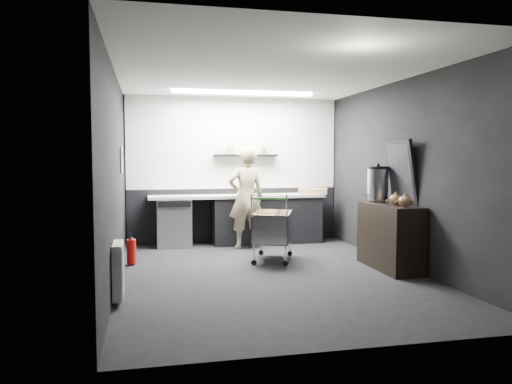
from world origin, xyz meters
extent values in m
plane|color=black|center=(0.00, 0.00, 0.00)|extent=(5.50, 5.50, 0.00)
plane|color=white|center=(0.00, 0.00, 2.70)|extent=(5.50, 5.50, 0.00)
plane|color=black|center=(0.00, 2.75, 1.35)|extent=(5.50, 0.00, 5.50)
plane|color=black|center=(0.00, -2.75, 1.35)|extent=(5.50, 0.00, 5.50)
plane|color=black|center=(-2.00, 0.00, 1.35)|extent=(0.00, 5.50, 5.50)
plane|color=black|center=(2.00, 0.00, 1.35)|extent=(0.00, 5.50, 5.50)
cube|color=silver|center=(0.00, 2.73, 1.85)|extent=(3.95, 0.02, 1.70)
cube|color=black|center=(0.00, 2.73, 0.50)|extent=(3.95, 0.02, 1.00)
cube|color=black|center=(0.20, 2.62, 1.62)|extent=(1.20, 0.22, 0.04)
cylinder|color=white|center=(1.40, 2.72, 2.15)|extent=(0.20, 0.03, 0.20)
cube|color=white|center=(-1.98, 1.30, 1.55)|extent=(0.02, 0.30, 0.40)
cube|color=red|center=(-1.98, 1.30, 1.62)|extent=(0.02, 0.22, 0.10)
cube|color=white|center=(-1.94, -0.90, 0.35)|extent=(0.10, 0.50, 0.60)
cube|color=white|center=(0.00, 1.85, 2.67)|extent=(2.40, 0.20, 0.04)
cube|color=black|center=(0.55, 2.42, 0.42)|extent=(2.00, 0.56, 0.85)
cube|color=beige|center=(0.00, 2.42, 0.88)|extent=(3.20, 0.60, 0.05)
cube|color=#9EA0A5|center=(-1.15, 2.42, 0.42)|extent=(0.60, 0.58, 0.85)
cube|color=black|center=(-1.15, 2.12, 0.78)|extent=(0.56, 0.02, 0.10)
imported|color=beige|center=(0.08, 1.97, 0.88)|extent=(0.67, 0.47, 1.77)
cube|color=silver|center=(0.27, 0.85, 0.31)|extent=(0.81, 0.99, 0.02)
cube|color=silver|center=(0.00, 0.85, 0.52)|extent=(0.32, 0.80, 0.45)
cube|color=silver|center=(0.53, 0.85, 0.52)|extent=(0.32, 0.80, 0.45)
cube|color=silver|center=(0.27, 0.44, 0.52)|extent=(0.52, 0.21, 0.45)
cube|color=silver|center=(0.27, 1.27, 0.52)|extent=(0.52, 0.21, 0.45)
cylinder|color=silver|center=(0.03, 0.47, 0.17)|extent=(0.02, 0.02, 0.30)
cylinder|color=silver|center=(0.50, 0.47, 0.17)|extent=(0.02, 0.02, 0.30)
cylinder|color=silver|center=(0.03, 1.24, 0.17)|extent=(0.02, 0.02, 0.30)
cylinder|color=silver|center=(0.50, 1.24, 0.17)|extent=(0.02, 0.02, 0.30)
cylinder|color=#258925|center=(0.27, 0.38, 1.00)|extent=(0.52, 0.23, 0.03)
cube|color=olive|center=(0.15, 0.95, 0.51)|extent=(0.33, 0.36, 0.38)
cube|color=olive|center=(0.41, 0.73, 0.49)|extent=(0.30, 0.34, 0.34)
cylinder|color=black|center=(0.03, 0.47, 0.04)|extent=(0.09, 0.06, 0.08)
cylinder|color=black|center=(0.03, 1.24, 0.04)|extent=(0.09, 0.06, 0.08)
cylinder|color=black|center=(0.50, 0.47, 0.04)|extent=(0.09, 0.06, 0.08)
cylinder|color=black|center=(0.50, 1.24, 0.04)|extent=(0.09, 0.06, 0.08)
cube|color=black|center=(1.75, -0.07, 0.46)|extent=(0.46, 1.23, 0.92)
cylinder|color=silver|center=(1.75, 0.34, 1.18)|extent=(0.31, 0.31, 0.47)
cylinder|color=black|center=(1.75, 0.34, 1.43)|extent=(0.31, 0.31, 0.04)
sphere|color=black|center=(1.75, 0.34, 1.47)|extent=(0.05, 0.05, 0.05)
ellipsoid|color=brown|center=(1.75, -0.22, 1.00)|extent=(0.18, 0.18, 0.15)
ellipsoid|color=brown|center=(1.75, -0.47, 1.00)|extent=(0.18, 0.18, 0.15)
cube|color=black|center=(1.94, -0.01, 1.38)|extent=(0.21, 0.72, 0.92)
cube|color=black|center=(1.92, -0.01, 1.38)|extent=(0.15, 0.61, 0.79)
cylinder|color=red|center=(-1.85, 0.98, 0.20)|extent=(0.13, 0.13, 0.36)
cone|color=black|center=(-1.85, 0.98, 0.40)|extent=(0.09, 0.09, 0.05)
cylinder|color=black|center=(-1.85, 0.98, 0.44)|extent=(0.03, 0.03, 0.05)
cube|color=#9C7553|center=(1.44, 2.37, 0.95)|extent=(0.63, 0.57, 0.10)
cylinder|color=white|center=(0.11, 2.42, 1.01)|extent=(0.22, 0.22, 0.22)
cube|color=white|center=(0.10, 2.37, 0.97)|extent=(0.18, 0.15, 0.15)
camera|label=1|loc=(-1.63, -6.50, 1.59)|focal=35.00mm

